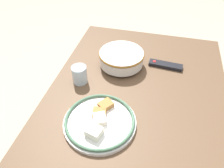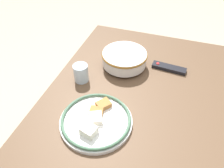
{
  "view_description": "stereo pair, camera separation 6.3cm",
  "coord_description": "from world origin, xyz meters",
  "views": [
    {
      "loc": [
        0.76,
        0.06,
        1.49
      ],
      "look_at": [
        0.0,
        -0.13,
        0.76
      ],
      "focal_mm": 35.0,
      "sensor_mm": 36.0,
      "label": 1
    },
    {
      "loc": [
        0.74,
        0.12,
        1.49
      ],
      "look_at": [
        0.0,
        -0.13,
        0.76
      ],
      "focal_mm": 35.0,
      "sensor_mm": 36.0,
      "label": 2
    }
  ],
  "objects": [
    {
      "name": "ground_plane",
      "position": [
        0.0,
        0.0,
        0.0
      ],
      "size": [
        8.0,
        8.0,
        0.0
      ],
      "primitive_type": "plane",
      "color": "#B7A88E"
    },
    {
      "name": "dining_table",
      "position": [
        0.0,
        0.0,
        0.63
      ],
      "size": [
        1.22,
        0.88,
        0.72
      ],
      "color": "brown",
      "rests_on": "ground_plane"
    },
    {
      "name": "noodle_bowl",
      "position": [
        -0.21,
        -0.12,
        0.77
      ],
      "size": [
        0.25,
        0.25,
        0.09
      ],
      "color": "silver",
      "rests_on": "dining_table"
    },
    {
      "name": "food_plate",
      "position": [
        0.21,
        -0.13,
        0.74
      ],
      "size": [
        0.32,
        0.32,
        0.05
      ],
      "color": "white",
      "rests_on": "dining_table"
    },
    {
      "name": "tv_remote",
      "position": [
        -0.26,
        0.12,
        0.73
      ],
      "size": [
        0.06,
        0.19,
        0.02
      ],
      "rotation": [
        0.0,
        0.0,
        3.06
      ],
      "color": "black",
      "rests_on": "dining_table"
    },
    {
      "name": "drinking_glass",
      "position": [
        -0.02,
        -0.3,
        0.76
      ],
      "size": [
        0.08,
        0.08,
        0.09
      ],
      "color": "silver",
      "rests_on": "dining_table"
    }
  ]
}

